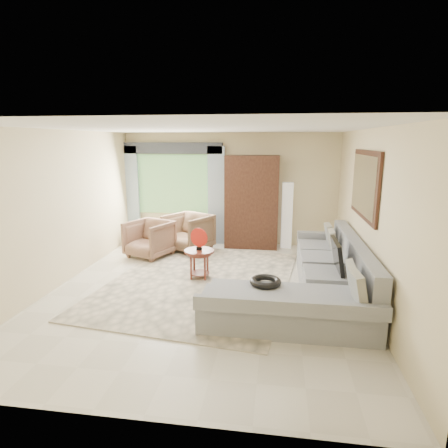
% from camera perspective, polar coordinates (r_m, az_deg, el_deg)
% --- Properties ---
extents(ground, '(6.00, 6.00, 0.00)m').
position_cam_1_polar(ground, '(6.31, -2.75, -9.98)').
color(ground, silver).
rests_on(ground, ground).
extents(area_rug, '(3.48, 4.35, 0.02)m').
position_cam_1_polar(area_rug, '(6.65, -3.58, -8.65)').
color(area_rug, beige).
rests_on(area_rug, ground).
extents(sectional_sofa, '(2.30, 3.46, 0.90)m').
position_cam_1_polar(sectional_sofa, '(5.97, 14.15, -8.77)').
color(sectional_sofa, gray).
rests_on(sectional_sofa, ground).
extents(tv_screen, '(0.14, 0.74, 0.48)m').
position_cam_1_polar(tv_screen, '(5.91, 16.91, -4.68)').
color(tv_screen, black).
rests_on(tv_screen, sectional_sofa).
extents(garden_hose, '(0.43, 0.43, 0.09)m').
position_cam_1_polar(garden_hose, '(5.18, 6.34, -8.71)').
color(garden_hose, black).
rests_on(garden_hose, sectional_sofa).
extents(coffee_table, '(0.53, 0.53, 0.53)m').
position_cam_1_polar(coffee_table, '(6.70, -3.77, -6.05)').
color(coffee_table, '#542116').
rests_on(coffee_table, ground).
extents(red_disc, '(0.33, 0.15, 0.34)m').
position_cam_1_polar(red_disc, '(6.57, -3.83, -2.06)').
color(red_disc, red).
rests_on(red_disc, coffee_table).
extents(armchair_left, '(1.09, 1.11, 0.77)m').
position_cam_1_polar(armchair_left, '(8.08, -11.30, -2.23)').
color(armchair_left, '#895F4A').
rests_on(armchair_left, ground).
extents(armchair_right, '(1.21, 1.22, 0.82)m').
position_cam_1_polar(armchair_right, '(8.41, -5.47, -1.27)').
color(armchair_right, '#836247').
rests_on(armchair_right, ground).
extents(potted_plant, '(0.55, 0.50, 0.52)m').
position_cam_1_polar(potted_plant, '(9.09, -13.55, -1.48)').
color(potted_plant, '#999999').
rests_on(potted_plant, ground).
extents(armoire, '(1.20, 0.55, 2.10)m').
position_cam_1_polar(armoire, '(8.56, 4.27, 3.36)').
color(armoire, black).
rests_on(armoire, ground).
extents(floor_lamp, '(0.24, 0.24, 1.50)m').
position_cam_1_polar(floor_lamp, '(8.66, 9.55, 1.31)').
color(floor_lamp, silver).
rests_on(floor_lamp, ground).
extents(window, '(1.80, 0.04, 1.40)m').
position_cam_1_polar(window, '(9.09, -7.68, 6.05)').
color(window, '#669E59').
rests_on(window, wall_back).
extents(curtain_left, '(0.40, 0.08, 2.30)m').
position_cam_1_polar(curtain_left, '(9.38, -13.99, 4.45)').
color(curtain_left, '#9EB7CC').
rests_on(curtain_left, ground).
extents(curtain_right, '(0.40, 0.08, 2.30)m').
position_cam_1_polar(curtain_right, '(8.80, -1.19, 4.31)').
color(curtain_right, '#9EB7CC').
rests_on(curtain_right, ground).
extents(valance, '(2.40, 0.12, 0.26)m').
position_cam_1_polar(valance, '(8.96, -7.97, 11.40)').
color(valance, '#1E232D').
rests_on(valance, wall_back).
extents(wall_mirror, '(0.05, 1.70, 1.05)m').
position_cam_1_polar(wall_mirror, '(6.24, 20.64, 5.64)').
color(wall_mirror, black).
rests_on(wall_mirror, wall_right).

